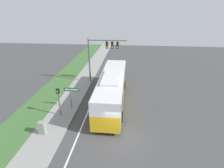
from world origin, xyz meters
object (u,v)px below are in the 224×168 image
Objects in this scene: signal_gantry at (102,51)px; street_sign at (71,93)px; bus at (112,87)px; pedestrian_signal at (59,98)px; utility_cabinet at (42,128)px.

signal_gantry reaches higher than street_sign.
signal_gantry reaches higher than bus.
signal_gantry is at bearing 72.29° from pedestrian_signal.
street_sign is (0.74, 1.55, -0.23)m from pedestrian_signal.
street_sign is 2.18× the size of utility_cabinet.
pedestrian_signal reaches higher than utility_cabinet.
bus reaches higher than utility_cabinet.
street_sign is (-4.16, -1.98, -0.06)m from bus.
signal_gantry reaches higher than pedestrian_signal.
bus is 6.48m from signal_gantry.
pedestrian_signal is at bearing 79.99° from utility_cabinet.
utility_cabinet is (-0.51, -2.89, -1.38)m from pedestrian_signal.
street_sign is at bearing 64.59° from pedestrian_signal.
pedestrian_signal is at bearing -144.21° from bus.
utility_cabinet is at bearing -130.09° from bus.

